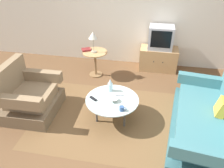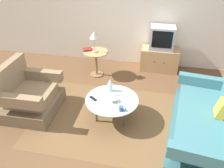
{
  "view_description": "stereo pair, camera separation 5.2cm",
  "coord_description": "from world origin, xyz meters",
  "px_view_note": "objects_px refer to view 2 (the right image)",
  "views": [
    {
      "loc": [
        0.54,
        -2.69,
        2.58
      ],
      "look_at": [
        -0.04,
        0.43,
        0.55
      ],
      "focal_mm": 35.43,
      "sensor_mm": 36.0,
      "label": 1
    },
    {
      "loc": [
        0.59,
        -2.68,
        2.58
      ],
      "look_at": [
        -0.04,
        0.43,
        0.55
      ],
      "focal_mm": 35.43,
      "sensor_mm": 36.0,
      "label": 2
    }
  ],
  "objects_px": {
    "armchair": "(29,97)",
    "side_table": "(96,58)",
    "couch": "(205,124)",
    "tv_remote_dark": "(93,98)",
    "vase": "(110,85)",
    "table_lamp": "(94,36)",
    "book": "(87,49)",
    "coffee_table": "(112,101)",
    "tv_stand": "(159,59)",
    "mug": "(121,109)",
    "bowl": "(113,100)",
    "tv_remote_silver": "(118,95)",
    "television": "(162,38)"
  },
  "relations": [
    {
      "from": "couch",
      "to": "side_table",
      "type": "distance_m",
      "value": 2.64
    },
    {
      "from": "couch",
      "to": "tv_remote_dark",
      "type": "xyz_separation_m",
      "value": [
        -1.77,
        0.1,
        0.14
      ]
    },
    {
      "from": "bowl",
      "to": "armchair",
      "type": "bearing_deg",
      "value": -179.64
    },
    {
      "from": "table_lamp",
      "to": "coffee_table",
      "type": "bearing_deg",
      "value": -64.67
    },
    {
      "from": "tv_stand",
      "to": "couch",
      "type": "bearing_deg",
      "value": -71.25
    },
    {
      "from": "television",
      "to": "vase",
      "type": "bearing_deg",
      "value": -115.39
    },
    {
      "from": "vase",
      "to": "mug",
      "type": "relative_size",
      "value": 2.01
    },
    {
      "from": "side_table",
      "to": "vase",
      "type": "xyz_separation_m",
      "value": [
        0.57,
        -1.19,
        0.1
      ]
    },
    {
      "from": "television",
      "to": "tv_remote_dark",
      "type": "relative_size",
      "value": 3.78
    },
    {
      "from": "book",
      "to": "couch",
      "type": "bearing_deg",
      "value": -62.59
    },
    {
      "from": "tv_stand",
      "to": "television",
      "type": "relative_size",
      "value": 1.59
    },
    {
      "from": "coffee_table",
      "to": "tv_stand",
      "type": "height_order",
      "value": "tv_stand"
    },
    {
      "from": "coffee_table",
      "to": "side_table",
      "type": "bearing_deg",
      "value": 114.41
    },
    {
      "from": "tv_stand",
      "to": "vase",
      "type": "xyz_separation_m",
      "value": [
        -0.82,
        -1.74,
        0.26
      ]
    },
    {
      "from": "vase",
      "to": "tv_remote_silver",
      "type": "relative_size",
      "value": 1.52
    },
    {
      "from": "armchair",
      "to": "side_table",
      "type": "xyz_separation_m",
      "value": [
        0.84,
        1.49,
        0.12
      ]
    },
    {
      "from": "armchair",
      "to": "book",
      "type": "relative_size",
      "value": 4.03
    },
    {
      "from": "coffee_table",
      "to": "mug",
      "type": "xyz_separation_m",
      "value": [
        0.2,
        -0.26,
        0.07
      ]
    },
    {
      "from": "side_table",
      "to": "table_lamp",
      "type": "distance_m",
      "value": 0.52
    },
    {
      "from": "tv_remote_dark",
      "to": "vase",
      "type": "bearing_deg",
      "value": 88.85
    },
    {
      "from": "tv_stand",
      "to": "bowl",
      "type": "distance_m",
      "value": 2.16
    },
    {
      "from": "television",
      "to": "bowl",
      "type": "bearing_deg",
      "value": -109.54
    },
    {
      "from": "coffee_table",
      "to": "book",
      "type": "xyz_separation_m",
      "value": [
        -0.85,
        1.46,
        0.21
      ]
    },
    {
      "from": "table_lamp",
      "to": "tv_remote_silver",
      "type": "distance_m",
      "value": 1.57
    },
    {
      "from": "armchair",
      "to": "coffee_table",
      "type": "bearing_deg",
      "value": 91.33
    },
    {
      "from": "mug",
      "to": "book",
      "type": "relative_size",
      "value": 0.47
    },
    {
      "from": "table_lamp",
      "to": "book",
      "type": "height_order",
      "value": "table_lamp"
    },
    {
      "from": "couch",
      "to": "television",
      "type": "bearing_deg",
      "value": 26.03
    },
    {
      "from": "coffee_table",
      "to": "television",
      "type": "relative_size",
      "value": 1.62
    },
    {
      "from": "tv_remote_dark",
      "to": "armchair",
      "type": "bearing_deg",
      "value": -143.18
    },
    {
      "from": "vase",
      "to": "mug",
      "type": "distance_m",
      "value": 0.58
    },
    {
      "from": "bowl",
      "to": "side_table",
      "type": "bearing_deg",
      "value": 114.48
    },
    {
      "from": "tv_remote_dark",
      "to": "tv_remote_silver",
      "type": "bearing_deg",
      "value": 61.01
    },
    {
      "from": "couch",
      "to": "mug",
      "type": "relative_size",
      "value": 17.31
    },
    {
      "from": "book",
      "to": "table_lamp",
      "type": "bearing_deg",
      "value": -45.96
    },
    {
      "from": "vase",
      "to": "book",
      "type": "height_order",
      "value": "vase"
    },
    {
      "from": "coffee_table",
      "to": "side_table",
      "type": "xyz_separation_m",
      "value": [
        -0.65,
        1.42,
        0.04
      ]
    },
    {
      "from": "tv_remote_silver",
      "to": "armchair",
      "type": "bearing_deg",
      "value": -0.24
    },
    {
      "from": "table_lamp",
      "to": "bowl",
      "type": "relative_size",
      "value": 2.91
    },
    {
      "from": "armchair",
      "to": "tv_stand",
      "type": "bearing_deg",
      "value": 131.4
    },
    {
      "from": "bowl",
      "to": "television",
      "type": "bearing_deg",
      "value": 70.46
    },
    {
      "from": "vase",
      "to": "mug",
      "type": "height_order",
      "value": "vase"
    },
    {
      "from": "armchair",
      "to": "table_lamp",
      "type": "xyz_separation_m",
      "value": [
        0.82,
        1.46,
        0.64
      ]
    },
    {
      "from": "couch",
      "to": "bowl",
      "type": "height_order",
      "value": "couch"
    },
    {
      "from": "coffee_table",
      "to": "table_lamp",
      "type": "relative_size",
      "value": 1.91
    },
    {
      "from": "tv_remote_silver",
      "to": "tv_stand",
      "type": "bearing_deg",
      "value": -116.62
    },
    {
      "from": "mug",
      "to": "table_lamp",
      "type": "bearing_deg",
      "value": 117.42
    },
    {
      "from": "couch",
      "to": "side_table",
      "type": "height_order",
      "value": "couch"
    },
    {
      "from": "armchair",
      "to": "couch",
      "type": "bearing_deg",
      "value": 87.11
    },
    {
      "from": "side_table",
      "to": "couch",
      "type": "bearing_deg",
      "value": -36.77
    }
  ]
}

